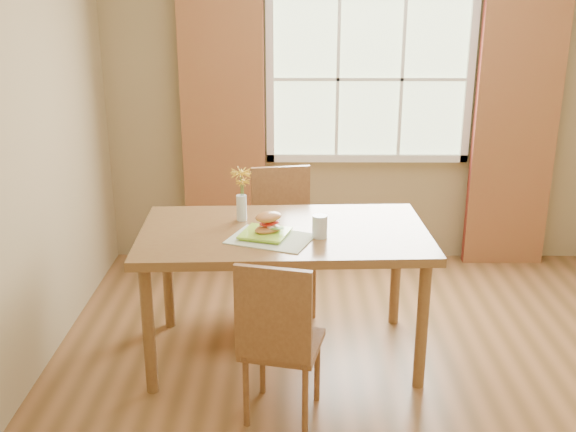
# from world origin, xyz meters

# --- Properties ---
(room) EXTENTS (4.24, 3.84, 2.74)m
(room) POSITION_xyz_m (0.00, 0.00, 1.35)
(room) COLOR brown
(room) RESTS_ON ground
(window) EXTENTS (1.62, 0.06, 1.32)m
(window) POSITION_xyz_m (0.00, 1.87, 1.50)
(window) COLOR beige
(window) RESTS_ON room
(curtain_left) EXTENTS (0.65, 0.08, 2.20)m
(curtain_left) POSITION_xyz_m (-1.15, 1.78, 1.10)
(curtain_left) COLOR maroon
(curtain_left) RESTS_ON room
(curtain_right) EXTENTS (0.65, 0.08, 2.20)m
(curtain_right) POSITION_xyz_m (1.15, 1.78, 1.10)
(curtain_right) COLOR maroon
(curtain_right) RESTS_ON room
(dining_table) EXTENTS (1.73, 1.02, 0.83)m
(dining_table) POSITION_xyz_m (-0.65, 0.27, 0.74)
(dining_table) COLOR brown
(dining_table) RESTS_ON room
(chair_near) EXTENTS (0.46, 0.46, 0.93)m
(chair_near) POSITION_xyz_m (-0.67, -0.43, 0.51)
(chair_near) COLOR brown
(chair_near) RESTS_ON room
(chair_far) EXTENTS (0.48, 0.48, 1.00)m
(chair_far) POSITION_xyz_m (-0.67, 0.97, 0.55)
(chair_far) COLOR brown
(chair_far) RESTS_ON room
(placemat) EXTENTS (0.54, 0.47, 0.01)m
(placemat) POSITION_xyz_m (-0.72, 0.11, 0.83)
(placemat) COLOR beige
(placemat) RESTS_ON dining_table
(plate) EXTENTS (0.32, 0.32, 0.01)m
(plate) POSITION_xyz_m (-0.76, 0.16, 0.84)
(plate) COLOR #9AD836
(plate) RESTS_ON placemat
(croissant_sandwich) EXTENTS (0.20, 0.19, 0.12)m
(croissant_sandwich) POSITION_xyz_m (-0.74, 0.17, 0.90)
(croissant_sandwich) COLOR #E6934E
(croissant_sandwich) RESTS_ON plate
(water_glass) EXTENTS (0.09, 0.09, 0.13)m
(water_glass) POSITION_xyz_m (-0.45, 0.15, 0.89)
(water_glass) COLOR silver
(water_glass) RESTS_ON dining_table
(flower_vase) EXTENTS (0.13, 0.13, 0.33)m
(flower_vase) POSITION_xyz_m (-0.91, 0.44, 1.02)
(flower_vase) COLOR silver
(flower_vase) RESTS_ON dining_table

